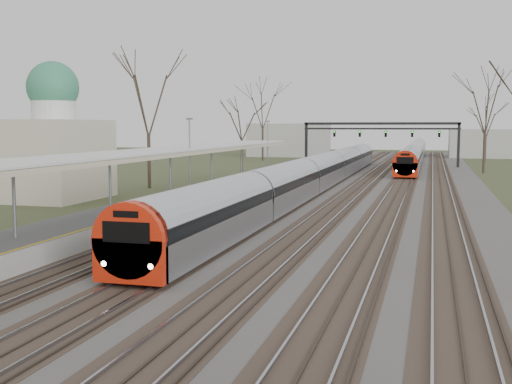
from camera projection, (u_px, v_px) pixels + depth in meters
track_bed at (354, 186)px, 59.09m from camera, size 24.00×160.00×0.22m
platform at (190, 199)px, 44.72m from camera, size 3.50×69.00×1.00m
canopy at (164, 152)px, 40.04m from camera, size 4.10×50.00×3.11m
dome_building at (35, 150)px, 48.21m from camera, size 10.00×8.00×10.30m
signal_gantry at (381, 131)px, 87.35m from camera, size 21.00×0.59×6.08m
tree_west_far at (148, 98)px, 56.12m from camera, size 5.50×5.50×11.33m
train_near at (319, 172)px, 57.03m from camera, size 2.62×75.21×3.05m
train_far at (415, 152)px, 101.50m from camera, size 2.62×75.21×3.05m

